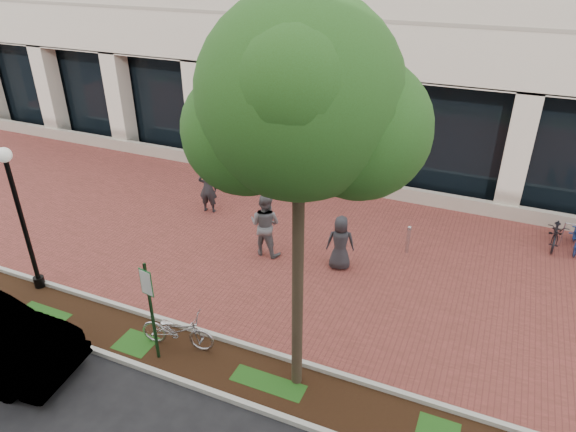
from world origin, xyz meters
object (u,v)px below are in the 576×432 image
at_px(parking_sign, 149,301).
at_px(pedestrian_mid, 265,224).
at_px(locked_bicycle, 177,330).
at_px(pedestrian_right, 340,243).
at_px(pedestrian_left, 208,188).
at_px(street_tree, 303,111).
at_px(bollard, 408,239).
at_px(lamppost, 20,213).

bearing_deg(parking_sign, pedestrian_mid, 95.78).
distance_m(locked_bicycle, pedestrian_mid, 4.42).
bearing_deg(pedestrian_right, locked_bicycle, 44.95).
bearing_deg(pedestrian_left, street_tree, 125.16).
xyz_separation_m(pedestrian_left, bollard, (6.80, 0.02, -0.41)).
distance_m(pedestrian_mid, pedestrian_right, 2.26).
xyz_separation_m(street_tree, locked_bicycle, (-2.94, -0.11, -5.38)).
height_order(parking_sign, pedestrian_right, parking_sign).
xyz_separation_m(locked_bicycle, pedestrian_left, (-2.85, 6.05, 0.42)).
xyz_separation_m(locked_bicycle, pedestrian_mid, (0.10, 4.38, 0.52)).
bearing_deg(street_tree, locked_bicycle, -177.86).
xyz_separation_m(lamppost, bollard, (8.70, 5.62, -1.78)).
relative_size(pedestrian_mid, pedestrian_right, 1.21).
bearing_deg(street_tree, pedestrian_mid, 123.56).
relative_size(pedestrian_left, pedestrian_right, 1.08).
bearing_deg(locked_bicycle, lamppost, 74.68).
height_order(street_tree, pedestrian_mid, street_tree).
relative_size(parking_sign, street_tree, 0.33).
bearing_deg(pedestrian_right, lamppost, 12.26).
distance_m(locked_bicycle, pedestrian_right, 5.12).
relative_size(street_tree, pedestrian_left, 4.41).
height_order(locked_bicycle, pedestrian_mid, pedestrian_mid).
height_order(parking_sign, pedestrian_mid, parking_sign).
distance_m(pedestrian_left, pedestrian_mid, 3.39).
relative_size(street_tree, locked_bicycle, 4.41).
relative_size(lamppost, pedestrian_right, 2.45).
relative_size(street_tree, pedestrian_mid, 3.95).
bearing_deg(pedestrian_mid, bollard, -153.16).
distance_m(parking_sign, locked_bicycle, 1.26).
bearing_deg(parking_sign, pedestrian_right, 72.60).
distance_m(pedestrian_left, bollard, 6.81).
distance_m(pedestrian_left, pedestrian_right, 5.41).
bearing_deg(bollard, locked_bicycle, -123.05).
distance_m(parking_sign, pedestrian_mid, 4.95).
bearing_deg(pedestrian_left, pedestrian_mid, 141.46).
bearing_deg(lamppost, parking_sign, -12.02).
relative_size(parking_sign, pedestrian_left, 1.43).
height_order(pedestrian_mid, pedestrian_right, pedestrian_mid).
height_order(lamppost, bollard, lamppost).
bearing_deg(pedestrian_mid, locked_bicycle, 91.75).
bearing_deg(lamppost, pedestrian_mid, 39.04).
bearing_deg(pedestrian_left, bollard, 171.10).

